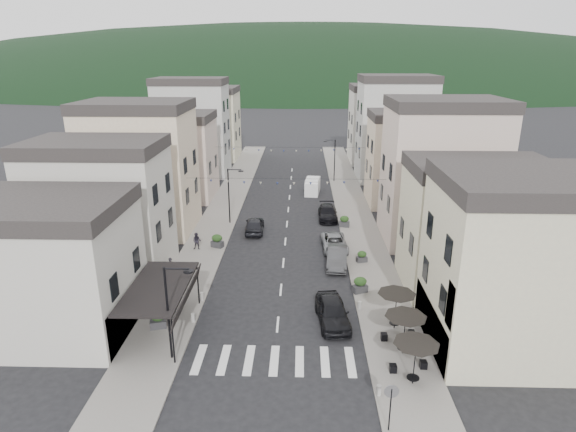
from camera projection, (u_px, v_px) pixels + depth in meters
The scene contains 30 objects.
ground at pixel (272, 382), 26.58m from camera, with size 700.00×700.00×0.00m, color black.
sidewalk_left at pixel (225, 206), 57.06m from camera, with size 4.00×76.00×0.12m, color slate.
sidewalk_right at pixel (352, 207), 56.64m from camera, with size 4.00×76.00×0.12m, color slate.
hill_backdrop at pixel (300, 81), 310.54m from camera, with size 640.00×360.00×70.00m, color black.
boutique_building at pixel (32, 274), 30.46m from camera, with size 12.00×8.00×8.00m, color #BCB7AC.
bistro_building at pixel (521, 272), 28.36m from camera, with size 10.00×8.00×10.00m, color beige.
boutique_awning at pixel (163, 288), 30.51m from camera, with size 3.77×7.50×3.28m.
buildings_row_left at pixel (175, 146), 60.75m from camera, with size 10.20×54.16×14.00m.
buildings_row_right at pixel (408, 147), 58.79m from camera, with size 10.20×54.16×14.50m.
cafe_terrace at pixel (405, 321), 28.26m from camera, with size 2.50×8.10×2.53m.
streetlamp_left_near at pixel (172, 304), 27.45m from camera, with size 1.70×0.56×6.00m.
streetlamp_left_far at pixel (231, 190), 50.16m from camera, with size 1.70×0.56×6.00m.
streetlamp_right_far at pixel (333, 156), 66.88m from camera, with size 1.70×0.56×6.00m.
traffic_sign at pixel (391, 399), 22.49m from camera, with size 0.70×0.07×2.70m.
bollards at pixel (277, 323), 31.65m from camera, with size 11.66×10.26×0.60m.
bunting_near at pixel (286, 182), 45.59m from camera, with size 19.00×0.28×0.62m.
bunting_far at pixel (290, 150), 60.73m from camera, with size 19.00×0.28×0.62m.
parked_car_a at pixel (333, 312), 32.23m from camera, with size 1.98×4.92×1.68m, color black.
parked_car_b at pixel (337, 257), 40.95m from camera, with size 1.65×4.74×1.56m, color #333336.
parked_car_c at pixel (334, 243), 44.32m from camera, with size 2.23×4.85×1.35m, color gray.
parked_car_d at pixel (328, 213), 52.54m from camera, with size 1.98×4.87×1.41m, color black.
parked_car_e at pixel (255, 225), 48.71m from camera, with size 1.83×4.55×1.55m, color black.
delivery_van at pixel (313, 186), 62.18m from camera, with size 2.13×4.41×2.04m.
pedestrian_a at pixel (171, 267), 38.63m from camera, with size 0.60×0.39×1.63m, color black.
pedestrian_b at pixel (197, 241), 44.05m from camera, with size 0.78×0.61×1.61m, color black.
planter_la at pixel (158, 320), 31.49m from camera, with size 1.16×0.83×1.17m.
planter_lb at pixel (217, 241), 44.67m from camera, with size 1.26×1.00×1.25m.
planter_ra at pixel (360, 285), 36.19m from camera, with size 1.26×1.00×1.24m.
planter_rb at pixel (362, 257), 41.51m from camera, with size 1.01×0.73×1.01m.
planter_rc at pixel (344, 221), 49.93m from camera, with size 1.15×0.78×1.18m.
Camera 1 is at (1.52, -22.17, 17.27)m, focal length 30.00 mm.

